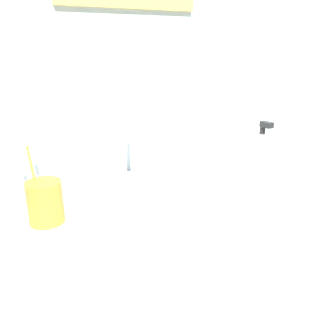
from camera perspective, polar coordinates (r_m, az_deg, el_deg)
The scene contains 8 objects.
tiled_wall_back at distance 1.16m, azimuth -6.45°, elevation 16.52°, with size 2.33×0.04×2.40m, color silver.
vanity_counter at distance 1.20m, azimuth 2.84°, elevation -24.37°, with size 1.13×0.61×0.86m.
sink_basin at distance 0.97m, azimuth 0.93°, elevation -8.06°, with size 0.44×0.44×0.13m.
faucet at distance 1.10m, azimuth -5.07°, elevation 1.97°, with size 0.02×0.13×0.14m.
toothbrush_cup at distance 0.88m, azimuth -18.82°, elevation -5.15°, with size 0.08×0.08×0.10m, color orange.
toothbrush_white at distance 0.88m, azimuth -22.12°, elevation -1.43°, with size 0.05×0.02×0.19m.
toothbrush_yellow at distance 0.89m, azimuth -20.58°, elevation -0.59°, with size 0.02×0.05×0.20m.
soap_dispenser at distance 1.10m, azimuth 14.32°, elevation 1.41°, with size 0.07×0.07×0.19m.
Camera 1 is at (-0.49, -0.71, 1.26)m, focal length 38.61 mm.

